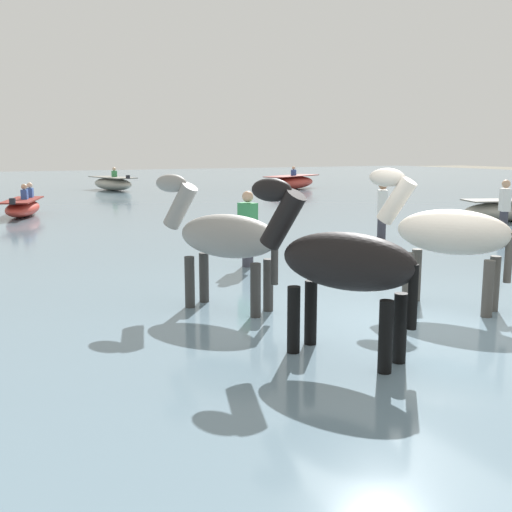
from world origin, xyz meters
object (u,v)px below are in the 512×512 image
horse_flank_black (340,265)px  boat_mid_channel (113,184)px  person_spectator_far (382,214)px  boat_mid_outer (23,207)px  person_wading_close (504,212)px  person_onlooker_left (248,234)px  boat_near_port (292,182)px  horse_trailing_pinto (446,235)px  horse_lead_grey (223,240)px

horse_flank_black → boat_mid_channel: size_ratio=0.59×
person_spectator_far → boat_mid_outer: bearing=127.5°
horse_flank_black → person_wading_close: (8.50, 5.53, -0.35)m
person_onlooker_left → person_spectator_far: (4.27, 1.66, 0.00)m
person_onlooker_left → person_spectator_far: bearing=21.3°
boat_near_port → person_spectator_far: size_ratio=2.47×
boat_mid_channel → person_wading_close: (4.40, -20.68, 0.25)m
boat_mid_outer → person_onlooker_left: bearing=-76.1°
horse_flank_black → boat_near_port: horse_flank_black is taller
boat_near_port → horse_flank_black: bearing=-118.9°
horse_flank_black → person_wading_close: 10.15m
person_spectator_far → boat_near_port: bearing=66.8°
horse_trailing_pinto → person_spectator_far: horse_trailing_pinto is taller
boat_near_port → boat_mid_outer: bearing=-151.8°
boat_near_port → person_wading_close: person_wading_close is taller
horse_trailing_pinto → horse_lead_grey: bearing=154.5°
boat_near_port → horse_trailing_pinto: bearing=-115.1°
horse_lead_grey → horse_flank_black: horse_flank_black is taller
boat_mid_channel → person_onlooker_left: size_ratio=2.14×
person_wading_close → boat_mid_outer: bearing=134.9°
person_onlooker_left → horse_flank_black: bearing=-105.1°
horse_flank_black → boat_mid_channel: bearing=81.1°
horse_lead_grey → person_spectator_far: horse_lead_grey is taller
boat_near_port → person_spectator_far: 17.93m
boat_near_port → horse_lead_grey: bearing=-122.0°
boat_mid_outer → person_spectator_far: (6.90, -8.98, 0.31)m
boat_mid_outer → boat_mid_channel: size_ratio=0.83×
horse_lead_grey → person_wading_close: horse_lead_grey is taller
horse_lead_grey → boat_mid_channel: 24.34m
person_wading_close → person_onlooker_left: same height
boat_mid_channel → person_onlooker_left: bearing=-97.5°
horse_trailing_pinto → boat_near_port: size_ratio=0.52×
person_wading_close → person_spectator_far: same height
horse_flank_black → boat_mid_outer: 15.48m
horse_flank_black → person_onlooker_left: bearing=74.9°
horse_lead_grey → boat_mid_outer: horse_lead_grey is taller
boat_mid_channel → person_spectator_far: person_spectator_far is taller
boat_mid_channel → boat_near_port: (8.52, -3.30, 0.02)m
horse_lead_grey → boat_near_port: size_ratio=0.50×
horse_flank_black → person_onlooker_left: size_ratio=1.26×
boat_mid_channel → person_spectator_far: bearing=-85.8°
horse_lead_grey → boat_near_port: horse_lead_grey is taller
horse_lead_grey → person_onlooker_left: bearing=57.9°
boat_mid_channel → person_onlooker_left: person_onlooker_left is taller
person_wading_close → person_spectator_far: bearing=163.0°
horse_trailing_pinto → boat_mid_outer: horse_trailing_pinto is taller
boat_mid_outer → horse_flank_black: bearing=-85.0°
person_onlooker_left → boat_near_port: bearing=58.0°
horse_trailing_pinto → person_wading_close: horse_trailing_pinto is taller
horse_lead_grey → horse_trailing_pinto: (2.63, -1.26, 0.05)m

